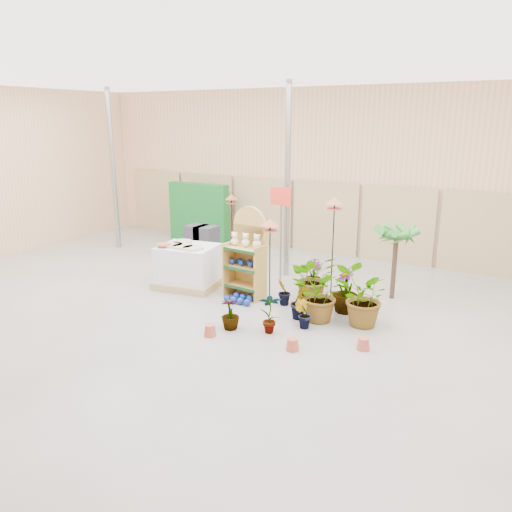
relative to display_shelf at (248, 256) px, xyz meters
The scene contains 23 objects.
room 1.61m from the display_shelf, 85.41° to the right, with size 15.20×12.10×4.70m.
display_shelf is the anchor object (origin of this frame).
teddy_bears 0.35m from the display_shelf, 77.43° to the right, with size 0.71×0.18×0.30m.
gazing_balls_shelf 0.16m from the display_shelf, 90.00° to the right, with size 0.71×0.24×0.13m.
gazing_balls_floor 0.93m from the display_shelf, 81.34° to the right, with size 0.63×0.39×0.15m.
pallet_stack 1.52m from the display_shelf, behind, with size 1.50×1.31×0.99m.
charcoal_planters 2.79m from the display_shelf, 146.21° to the left, with size 0.80×0.50×1.00m.
trellis_stock 5.04m from the display_shelf, 137.69° to the left, with size 2.00×0.30×1.80m, color #126022.
offer_sign 1.37m from the display_shelf, 81.66° to the left, with size 0.50×0.08×2.20m.
bird_table_front 1.11m from the display_shelf, 25.24° to the right, with size 0.34×0.34×1.80m.
bird_table_right 2.12m from the display_shelf, 15.13° to the left, with size 0.34×0.34×2.20m.
bird_table_back 3.31m from the display_shelf, 128.30° to the left, with size 0.34×0.34×1.71m.
palm 3.10m from the display_shelf, 26.41° to the left, with size 0.70×0.70×1.66m.
potted_plant_1 1.73m from the display_shelf, 22.64° to the right, with size 0.37×0.30×0.68m, color #2C762C.
potted_plant_2 1.98m from the display_shelf, 17.89° to the right, with size 0.94×0.81×1.04m, color #2C762C.
potted_plant_3 2.18m from the display_shelf, ahead, with size 0.51×0.51×0.90m, color #2C762C.
potted_plant_5 1.12m from the display_shelf, ahead, with size 0.32×0.25×0.57m, color #2C762C.
potted_plant_6 1.44m from the display_shelf, 16.15° to the left, with size 0.91×0.79×1.01m, color #2C762C.
potted_plant_7 1.89m from the display_shelf, 69.62° to the right, with size 0.33×0.33×0.59m, color #2C762C.
potted_plant_8 2.04m from the display_shelf, 48.17° to the right, with size 0.39×0.27×0.75m, color #2C762C.
potted_plant_9 2.10m from the display_shelf, 29.88° to the right, with size 0.29×0.24×0.53m, color #2C762C.
potted_plant_10 2.67m from the display_shelf, ahead, with size 0.98×0.85×1.09m, color #2C762C.
potted_plant_11 1.60m from the display_shelf, 45.52° to the left, with size 0.36×0.36×0.65m, color #2C762C.
Camera 1 is at (5.07, -6.89, 3.67)m, focal length 35.00 mm.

